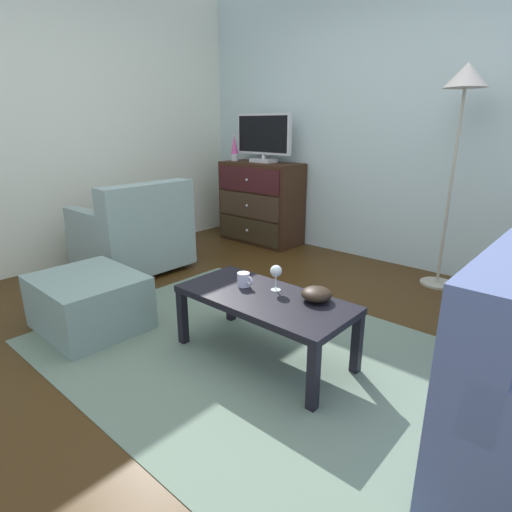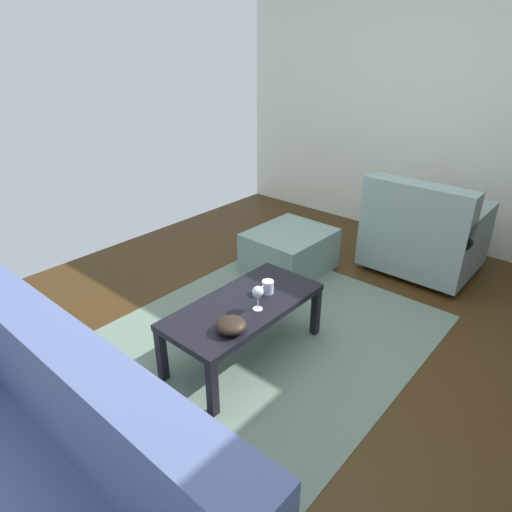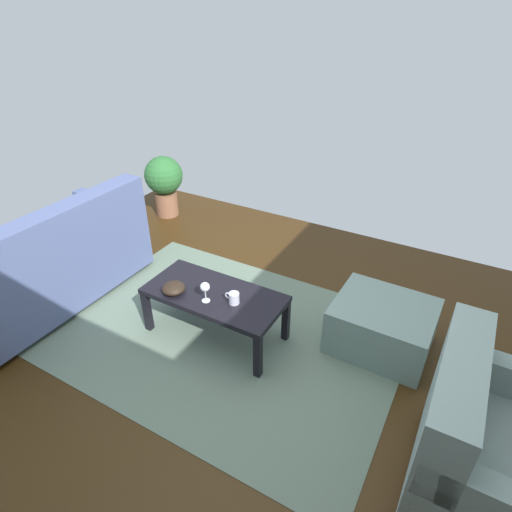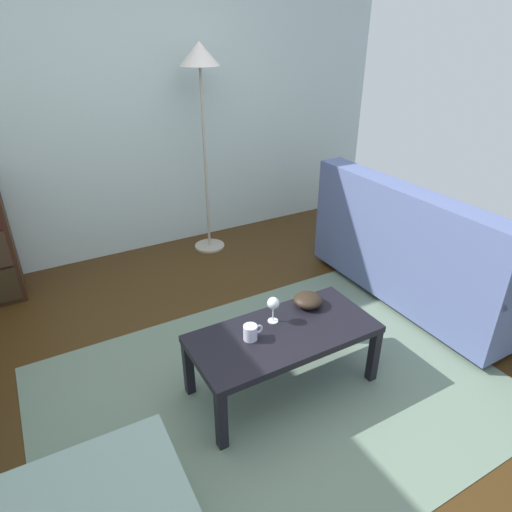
# 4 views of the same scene
# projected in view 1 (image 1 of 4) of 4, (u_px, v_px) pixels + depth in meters

# --- Properties ---
(ground_plane) EXTENTS (5.27, 4.63, 0.05)m
(ground_plane) POSITION_uv_depth(u_px,v_px,m) (251.00, 335.00, 2.79)
(ground_plane) COLOR #3B260F
(wall_accent_rear) EXTENTS (5.27, 0.12, 2.80)m
(wall_accent_rear) POSITION_uv_depth(u_px,v_px,m) (399.00, 117.00, 3.84)
(wall_accent_rear) COLOR #B1C5C4
(wall_accent_rear) RESTS_ON ground_plane
(wall_plain_left) EXTENTS (0.12, 4.63, 2.80)m
(wall_plain_left) POSITION_uv_depth(u_px,v_px,m) (61.00, 117.00, 3.86)
(wall_plain_left) COLOR silver
(wall_plain_left) RESTS_ON ground_plane
(area_rug) EXTENTS (2.60, 1.90, 0.01)m
(area_rug) POSITION_uv_depth(u_px,v_px,m) (253.00, 353.00, 2.51)
(area_rug) COLOR slate
(area_rug) RESTS_ON ground_plane
(dresser) EXTENTS (0.95, 0.49, 0.92)m
(dresser) POSITION_uv_depth(u_px,v_px,m) (261.00, 203.00, 4.80)
(dresser) COLOR #341E11
(dresser) RESTS_ON ground_plane
(tv) EXTENTS (0.74, 0.18, 0.53)m
(tv) POSITION_uv_depth(u_px,v_px,m) (263.00, 137.00, 4.58)
(tv) COLOR silver
(tv) RESTS_ON dresser
(lava_lamp) EXTENTS (0.09, 0.09, 0.33)m
(lava_lamp) POSITION_uv_depth(u_px,v_px,m) (234.00, 148.00, 4.82)
(lava_lamp) COLOR #B7B7BC
(lava_lamp) RESTS_ON dresser
(coffee_table) EXTENTS (1.04, 0.49, 0.39)m
(coffee_table) POSITION_uv_depth(u_px,v_px,m) (264.00, 304.00, 2.38)
(coffee_table) COLOR black
(coffee_table) RESTS_ON ground_plane
(wine_glass) EXTENTS (0.07, 0.07, 0.16)m
(wine_glass) POSITION_uv_depth(u_px,v_px,m) (276.00, 272.00, 2.41)
(wine_glass) COLOR silver
(wine_glass) RESTS_ON coffee_table
(mug) EXTENTS (0.11, 0.08, 0.08)m
(mug) POSITION_uv_depth(u_px,v_px,m) (244.00, 280.00, 2.50)
(mug) COLOR silver
(mug) RESTS_ON coffee_table
(bowl_decorative) EXTENTS (0.17, 0.17, 0.08)m
(bowl_decorative) POSITION_uv_depth(u_px,v_px,m) (316.00, 294.00, 2.29)
(bowl_decorative) COLOR black
(bowl_decorative) RESTS_ON coffee_table
(armchair) EXTENTS (0.80, 0.88, 0.85)m
(armchair) POSITION_uv_depth(u_px,v_px,m) (134.00, 235.00, 3.84)
(armchair) COLOR #332319
(armchair) RESTS_ON ground_plane
(ottoman) EXTENTS (0.71, 0.61, 0.37)m
(ottoman) POSITION_uv_depth(u_px,v_px,m) (89.00, 302.00, 2.79)
(ottoman) COLOR gray
(ottoman) RESTS_ON ground_plane
(standing_lamp) EXTENTS (0.32, 0.32, 1.78)m
(standing_lamp) POSITION_uv_depth(u_px,v_px,m) (464.00, 98.00, 3.13)
(standing_lamp) COLOR #A59E8C
(standing_lamp) RESTS_ON ground_plane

